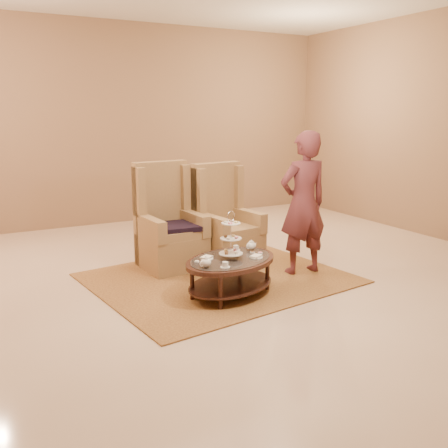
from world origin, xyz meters
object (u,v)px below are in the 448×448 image
tea_table (231,265)px  armchair_right (225,230)px  armchair_left (169,232)px  person (303,204)px

tea_table → armchair_right: bearing=44.8°
armchair_left → tea_table: bearing=-85.3°
person → armchair_left: bearing=-33.7°
person → tea_table: bearing=16.6°
armchair_left → person: size_ratio=0.77×
armchair_right → tea_table: bearing=-122.8°
tea_table → armchair_right: armchair_right is taller
armchair_left → person: (1.36, -1.03, 0.42)m
tea_table → person: size_ratio=0.76×
tea_table → armchair_left: bearing=78.9°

